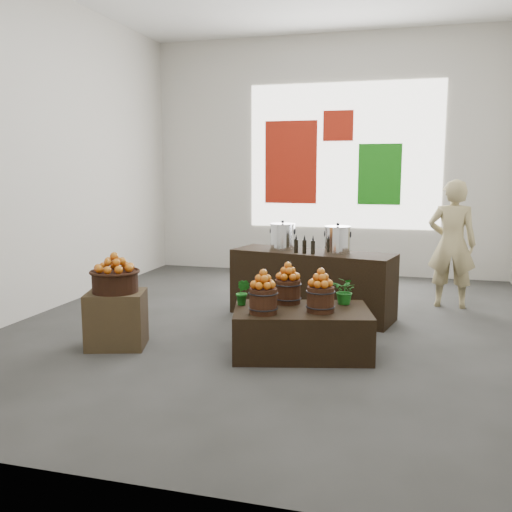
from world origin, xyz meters
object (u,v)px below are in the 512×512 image
(stock_pot_center, at_px, (337,241))
(shopper, at_px, (452,244))
(counter, at_px, (312,284))
(stock_pot_left, at_px, (283,237))
(wicker_basket, at_px, (115,282))
(crate, at_px, (117,319))
(display_table, at_px, (301,332))

(stock_pot_center, bearing_deg, shopper, 37.17)
(shopper, bearing_deg, counter, 32.95)
(stock_pot_left, distance_m, shopper, 2.23)
(wicker_basket, distance_m, shopper, 4.30)
(stock_pot_left, distance_m, stock_pot_center, 0.71)
(stock_pot_center, xyz_separation_m, shopper, (1.35, 1.02, -0.12))
(stock_pot_center, bearing_deg, counter, 168.12)
(counter, distance_m, shopper, 1.96)
(counter, relative_size, stock_pot_left, 6.47)
(crate, xyz_separation_m, counter, (1.70, 1.73, 0.12))
(wicker_basket, relative_size, counter, 0.23)
(counter, distance_m, stock_pot_left, 0.68)
(display_table, xyz_separation_m, stock_pot_left, (-0.55, 1.54, 0.73))
(stock_pot_left, bearing_deg, wicker_basket, -125.70)
(wicker_basket, xyz_separation_m, counter, (1.70, 1.73, -0.27))
(wicker_basket, xyz_separation_m, shopper, (3.35, 2.69, 0.16))
(display_table, height_order, stock_pot_left, stock_pot_left)
(crate, bearing_deg, shopper, 38.77)
(display_table, relative_size, shopper, 0.78)
(counter, height_order, shopper, shopper)
(crate, height_order, stock_pot_center, stock_pot_center)
(wicker_basket, height_order, counter, counter)
(wicker_basket, height_order, shopper, shopper)
(stock_pot_left, xyz_separation_m, stock_pot_center, (0.70, -0.15, 0.00))
(counter, distance_m, stock_pot_center, 0.63)
(stock_pot_center, relative_size, shopper, 0.18)
(crate, bearing_deg, stock_pot_left, 54.30)
(shopper, bearing_deg, stock_pot_left, 26.02)
(counter, bearing_deg, stock_pot_center, 0.00)
(wicker_basket, relative_size, stock_pot_left, 1.50)
(wicker_basket, xyz_separation_m, stock_pot_left, (1.30, 1.82, 0.28))
(crate, relative_size, display_table, 0.44)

